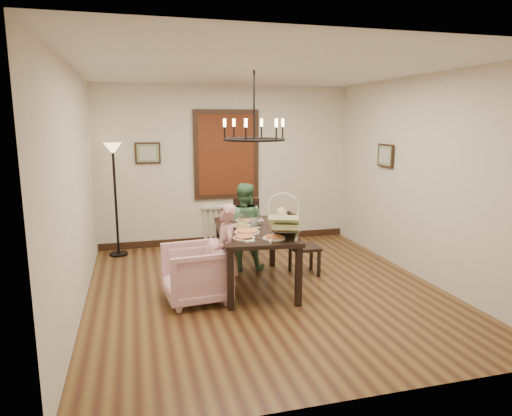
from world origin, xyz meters
name	(u,v)px	position (x,y,z in m)	size (l,w,h in m)	color
room_shell	(258,180)	(0.00, 0.37, 1.40)	(4.51, 5.00, 2.81)	brown
dining_table	(254,235)	(-0.10, 0.20, 0.69)	(1.09, 1.74, 0.78)	black
chair_far	(246,229)	(0.08, 1.40, 0.48)	(0.43, 0.43, 0.97)	black
chair_right	(305,244)	(0.72, 0.46, 0.45)	(0.40, 0.40, 0.91)	black
armchair	(196,273)	(-0.92, -0.13, 0.35)	(0.75, 0.77, 0.70)	#E7B1C7
elderly_woman	(226,261)	(-0.56, -0.21, 0.50)	(0.36, 0.24, 1.00)	#C68C91
seated_man	(244,234)	(-0.07, 0.93, 0.54)	(0.52, 0.41, 1.07)	#4B7E53
baby_bouncer	(285,222)	(0.15, -0.32, 0.97)	(0.42, 0.58, 0.38)	beige
salad_bowl	(241,227)	(-0.26, 0.24, 0.81)	(0.28, 0.28, 0.07)	white
pizza_platter	(247,232)	(-0.24, 0.01, 0.80)	(0.32, 0.32, 0.04)	tan
drinking_glass	(253,223)	(-0.09, 0.30, 0.84)	(0.06, 0.06, 0.13)	silver
window_blinds	(226,155)	(0.00, 2.46, 1.60)	(1.00, 0.03, 1.40)	#5B2612
radiator	(227,223)	(0.00, 2.48, 0.35)	(0.92, 0.12, 0.62)	silver
picture_back	(148,153)	(-1.35, 2.47, 1.65)	(0.42, 0.03, 0.36)	black
picture_right	(385,156)	(2.21, 0.90, 1.65)	(0.42, 0.03, 0.36)	black
floor_lamp	(116,201)	(-1.90, 2.15, 0.90)	(0.30, 0.30, 1.80)	black
chandelier	(254,139)	(-0.10, 0.20, 1.95)	(0.80, 0.80, 0.04)	black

